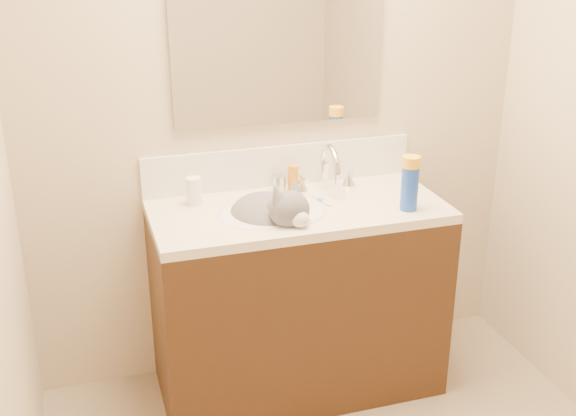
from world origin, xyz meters
TOP-DOWN VIEW (x-y plane):
  - room_shell at (0.00, 0.00)m, footprint 2.24×2.54m
  - vanity_cabinet at (0.00, 0.97)m, footprint 1.20×0.55m
  - counter_slab at (0.00, 0.97)m, footprint 1.20×0.55m
  - basin at (-0.12, 0.94)m, footprint 0.45×0.36m
  - faucet at (0.18, 1.11)m, footprint 0.28×0.20m
  - cat at (-0.13, 0.94)m, footprint 0.43×0.46m
  - backsplash at (0.00, 1.24)m, footprint 1.20×0.02m
  - mirror at (0.00, 1.24)m, footprint 0.90×0.02m
  - pill_bottle at (-0.40, 1.13)m, footprint 0.07×0.07m
  - pill_label at (-0.40, 1.13)m, footprint 0.06×0.06m
  - silver_jar at (-0.02, 1.18)m, footprint 0.07×0.07m
  - amber_bottle at (0.04, 1.17)m, footprint 0.05×0.05m
  - toothbrush at (0.11, 1.00)m, footprint 0.04×0.13m
  - toothbrush_head at (0.11, 1.00)m, footprint 0.02×0.03m
  - spray_can at (0.41, 0.81)m, footprint 0.09×0.09m
  - spray_cap at (0.41, 0.81)m, footprint 0.09×0.09m

SIDE VIEW (x-z plane):
  - vanity_cabinet at x=0.00m, z-range 0.00..0.82m
  - basin at x=-0.12m, z-range 0.72..0.86m
  - cat at x=-0.13m, z-range 0.67..1.00m
  - counter_slab at x=0.00m, z-range 0.82..0.86m
  - toothbrush at x=0.11m, z-range 0.86..0.87m
  - toothbrush_head at x=0.11m, z-range 0.86..0.88m
  - silver_jar at x=-0.02m, z-range 0.86..0.92m
  - pill_label at x=-0.40m, z-range 0.89..0.92m
  - amber_bottle at x=0.04m, z-range 0.86..0.97m
  - pill_bottle at x=-0.40m, z-range 0.86..0.97m
  - faucet at x=0.18m, z-range 0.84..1.05m
  - backsplash at x=0.00m, z-range 0.86..1.04m
  - spray_can at x=0.41m, z-range 0.86..1.05m
  - spray_cap at x=0.41m, z-range 1.04..1.08m
  - room_shell at x=0.00m, z-range 0.23..2.75m
  - mirror at x=0.00m, z-range 1.14..1.94m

